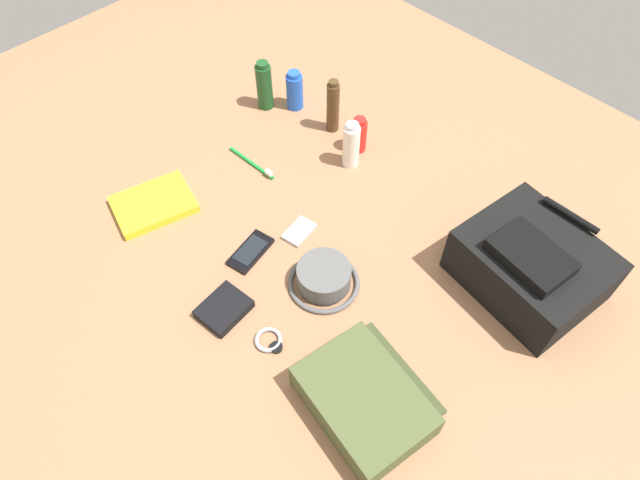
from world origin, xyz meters
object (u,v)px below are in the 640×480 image
Objects in this scene: wristwatch at (269,341)px; media_player at (299,231)px; shampoo_bottle at (264,86)px; toiletry_pouch at (365,399)px; toothpaste_tube at (351,145)px; paperback_novel at (154,204)px; wallet at (224,309)px; deodorant_spray at (295,91)px; cologne_bottle at (333,107)px; cell_phone at (250,252)px; toothbrush at (254,164)px; sunscreen_spray at (359,135)px; bucket_hat at (324,278)px; backpack at (531,265)px.

media_player is at bearing 124.31° from wristwatch.
shampoo_bottle reaches higher than wristwatch.
toothpaste_tube is at bearing 135.88° from toiletry_pouch.
wallet is at bearing -10.06° from paperback_novel.
shampoo_bottle is 0.67× the size of paperback_novel.
toothpaste_tube is (0.28, -0.06, 0.01)m from deodorant_spray.
cologne_bottle is (0.15, 0.01, 0.02)m from deodorant_spray.
paperback_novel is at bearing -164.05° from cell_phone.
toothbrush is at bearing -49.05° from shampoo_bottle.
toiletry_pouch is 0.75m from sunscreen_spray.
paperback_novel is at bearing -147.04° from media_player.
toiletry_pouch is 0.47m from media_player.
wallet is at bearing -170.23° from toiletry_pouch.
bucket_hat is 1.39× the size of deodorant_spray.
shampoo_bottle is at bearing 134.62° from cell_phone.
backpack reaches higher than shampoo_bottle.
sunscreen_spray reaches higher than toothbrush.
sunscreen_spray reaches higher than media_player.
backpack is at bearing 45.61° from wallet.
shampoo_bottle is at bearing -135.93° from deodorant_spray.
shampoo_bottle is 1.69× the size of media_player.
bucket_hat is 1.10× the size of shampoo_bottle.
paperback_novel is 0.30m from cell_phone.
bucket_hat is at bearing -56.93° from sunscreen_spray.
shampoo_bottle is 0.33m from sunscreen_spray.
bucket_hat is 0.20m from cell_phone.
wristwatch is 0.41× the size of toothbrush.
wallet is (-0.38, -0.06, -0.02)m from toiletry_pouch.
bucket_hat is 1.20× the size of toothpaste_tube.
toothbrush is (-0.68, 0.28, -0.03)m from toiletry_pouch.
bucket_hat is 1.01× the size of cologne_bottle.
shampoo_bottle reaches higher than deodorant_spray.
toothpaste_tube is 1.55× the size of media_player.
cologne_bottle is 0.71m from wristwatch.
backpack is at bearing -5.08° from sunscreen_spray.
sunscreen_spray is 0.63× the size of toothbrush.
toothbrush is at bearing 124.68° from wallet.
bucket_hat is 0.19m from wristwatch.
bucket_hat is 0.43m from toothbrush.
wristwatch is at bearing -37.04° from toothbrush.
deodorant_spray is 1.34× the size of media_player.
shampoo_bottle is at bearing -179.24° from backpack.
sunscreen_spray is at bearing 11.16° from shampoo_bottle.
cologne_bottle reaches higher than bucket_hat.
cologne_bottle reaches higher than backpack.
deodorant_spray is 0.87× the size of toothpaste_tube.
shampoo_bottle is 0.23m from cologne_bottle.
shampoo_bottle reaches higher than sunscreen_spray.
wallet reaches higher than cell_phone.
deodorant_spray is 0.49m from media_player.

